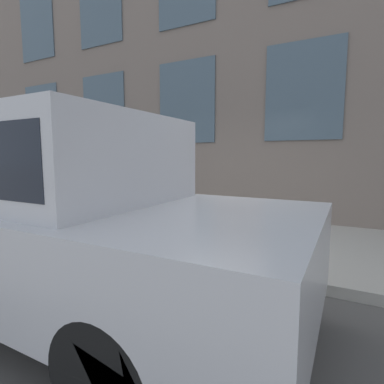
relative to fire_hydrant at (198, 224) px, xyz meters
The scene contains 5 objects.
ground_plane 0.75m from the fire_hydrant, 147.12° to the left, with size 80.00×80.00×0.00m, color #514F4C.
sidewalk 1.21m from the fire_hydrant, 15.51° to the left, with size 3.11×60.00×0.13m.
fire_hydrant is the anchor object (origin of this frame).
person 0.62m from the fire_hydrant, 45.75° to the left, with size 0.29×0.19×1.20m.
parked_car_silver_near 2.07m from the fire_hydrant, 159.57° to the left, with size 1.91×5.00×1.83m.
Camera 1 is at (-3.35, -2.22, 1.48)m, focal length 28.00 mm.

